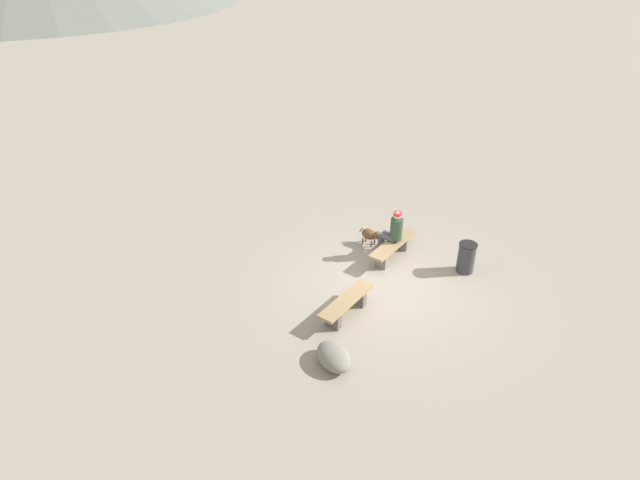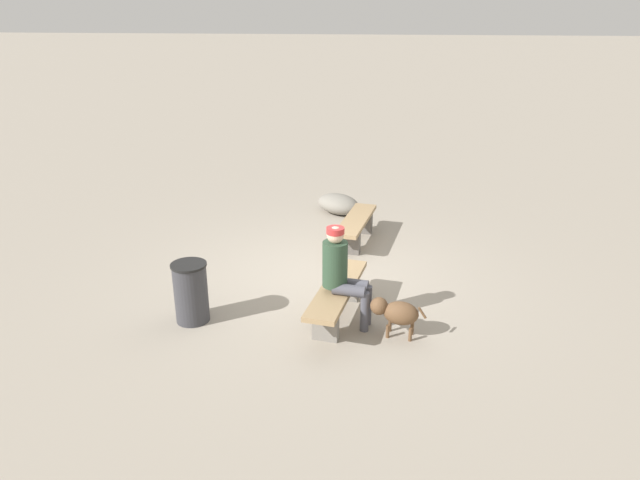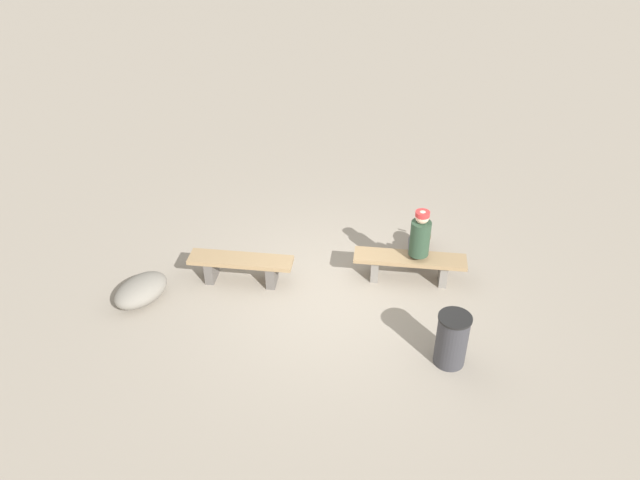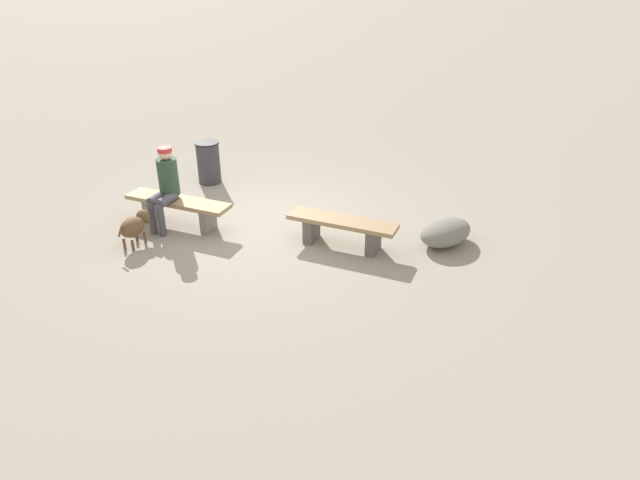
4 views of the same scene
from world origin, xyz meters
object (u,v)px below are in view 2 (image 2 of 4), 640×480
object	(u,v)px
seated_person	(342,270)
dog	(396,312)
boulder	(338,204)
bench_left	(356,226)
trash_bin	(191,292)
bench_right	(337,295)

from	to	relation	value
seated_person	dog	xyz separation A→B (m)	(0.19, 0.71, -0.44)
boulder	seated_person	bearing A→B (deg)	7.70
bench_left	seated_person	world-z (taller)	seated_person
bench_left	boulder	distance (m)	1.61
seated_person	trash_bin	world-z (taller)	seated_person
dog	trash_bin	bearing A→B (deg)	8.18
bench_right	trash_bin	distance (m)	1.90
bench_left	seated_person	size ratio (longest dim) A/B	1.29
boulder	dog	bearing A→B (deg)	15.86
bench_left	trash_bin	world-z (taller)	trash_bin
bench_right	trash_bin	xyz separation A→B (m)	(0.35, -1.87, 0.07)
bench_right	boulder	bearing A→B (deg)	-165.70
trash_bin	bench_left	bearing A→B (deg)	149.16
dog	seated_person	bearing A→B (deg)	-7.20
dog	trash_bin	distance (m)	2.65
bench_right	seated_person	bearing A→B (deg)	35.33
bench_left	bench_right	distance (m)	2.74
bench_right	dog	size ratio (longest dim) A/B	2.63
trash_bin	seated_person	bearing A→B (deg)	96.31
bench_right	boulder	size ratio (longest dim) A/B	1.97
trash_bin	bench_right	bearing A→B (deg)	100.56
bench_right	boulder	world-z (taller)	bench_right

